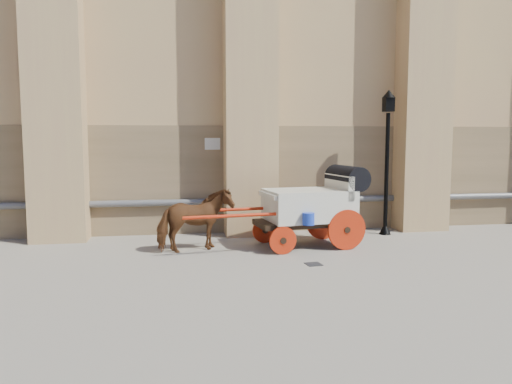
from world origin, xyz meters
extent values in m
plane|color=gray|center=(0.00, 0.00, 0.00)|extent=(90.00, 90.00, 0.00)
cube|color=#896D4E|center=(2.00, 4.15, 1.50)|extent=(44.00, 0.35, 3.00)
cylinder|color=#59595B|center=(2.00, 3.88, 0.90)|extent=(42.00, 0.18, 0.18)
cube|color=beige|center=(-2.00, 3.97, 2.50)|extent=(0.42, 0.04, 0.32)
imported|color=brown|center=(-2.60, 1.77, 0.74)|extent=(1.91, 1.33, 1.47)
cube|color=black|center=(0.08, 1.89, 0.59)|extent=(2.49, 1.38, 0.13)
cube|color=beige|center=(0.19, 1.90, 1.02)|extent=(2.20, 1.60, 0.75)
cube|color=beige|center=(0.99, 2.01, 1.45)|extent=(0.33, 1.36, 0.59)
cube|color=beige|center=(-0.72, 1.78, 1.29)|extent=(0.53, 1.22, 0.11)
cylinder|color=black|center=(1.20, 2.03, 1.67)|extent=(0.77, 1.41, 0.60)
cylinder|color=#B4230B|center=(0.97, 1.33, 0.48)|extent=(0.97, 0.19, 0.97)
cylinder|color=#B4230B|center=(0.80, 2.65, 0.48)|extent=(0.97, 0.19, 0.97)
cylinder|color=#B4230B|center=(-0.63, 1.12, 0.32)|extent=(0.65, 0.15, 0.65)
cylinder|color=#B4230B|center=(-0.81, 2.45, 0.32)|extent=(0.65, 0.15, 0.65)
cylinder|color=#B4230B|center=(-1.62, 1.18, 0.92)|extent=(2.57, 0.41, 0.08)
cylinder|color=#B4230B|center=(-1.74, 2.14, 0.92)|extent=(2.57, 0.41, 0.08)
cylinder|color=#1B3BBB|center=(-0.04, 1.11, 0.81)|extent=(0.28, 0.28, 0.28)
cylinder|color=black|center=(2.70, 3.02, 1.67)|extent=(0.11, 0.11, 3.33)
cone|color=black|center=(2.70, 3.02, 0.17)|extent=(0.33, 0.33, 0.33)
cube|color=black|center=(2.70, 3.02, 3.57)|extent=(0.26, 0.26, 0.39)
cone|color=black|center=(2.70, 3.02, 3.84)|extent=(0.37, 0.37, 0.22)
cube|color=black|center=(-0.20, 0.10, 0.01)|extent=(0.35, 0.35, 0.01)
camera|label=1|loc=(-3.08, -9.85, 2.64)|focal=35.00mm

